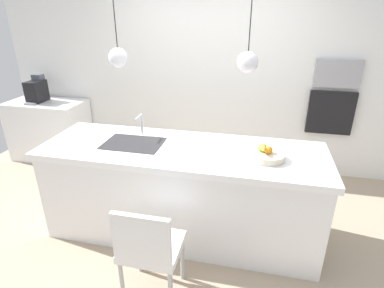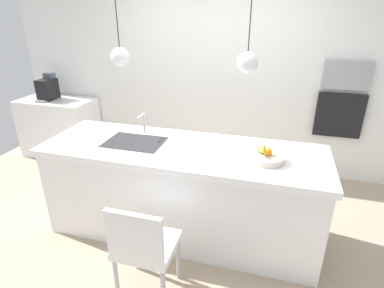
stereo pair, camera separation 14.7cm
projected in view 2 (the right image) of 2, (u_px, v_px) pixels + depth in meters
The scene contains 13 objects.
floor at pixel (183, 229), 3.25m from camera, with size 6.60×6.60×0.00m, color tan.
back_wall at pixel (218, 75), 4.19m from camera, with size 6.00×0.10×2.60m, color white.
kitchen_island at pixel (182, 191), 3.07m from camera, with size 2.65×0.87×0.94m.
sink_basin at pixel (135, 143), 3.00m from camera, with size 0.56×0.40×0.02m, color #2D2D30.
faucet at pixel (143, 121), 3.13m from camera, with size 0.02×0.17×0.22m.
fruit_bowl at pixel (267, 156), 2.61m from camera, with size 0.29×0.29×0.14m.
side_counter at pixel (60, 127), 4.81m from camera, with size 1.10×0.60×0.88m, color white.
coffee_machine at pixel (48, 89), 4.60m from camera, with size 0.20×0.35×0.38m.
microwave at pixel (347, 75), 3.69m from camera, with size 0.54×0.08×0.34m, color #9E9EA3.
oven at pixel (339, 115), 3.89m from camera, with size 0.56×0.08×0.56m, color black.
chair_near at pixel (143, 245), 2.31m from camera, with size 0.44×0.41×0.87m.
pendant_light_left at pixel (120, 57), 2.70m from camera, with size 0.17×0.17×0.77m.
pendant_light_right at pixel (247, 62), 2.42m from camera, with size 0.17×0.17×0.77m.
Camera 2 is at (0.81, -2.50, 2.12)m, focal length 29.02 mm.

